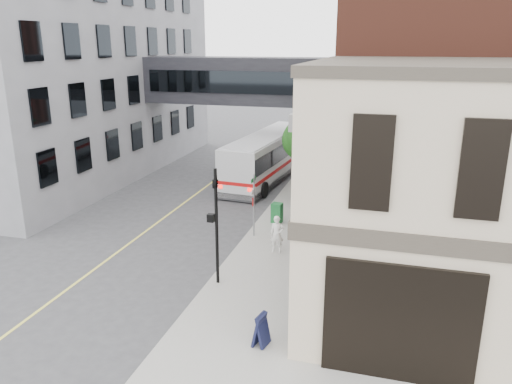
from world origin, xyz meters
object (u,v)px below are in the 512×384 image
Objects in this scene: bus at (268,155)px; newspaper_box at (277,213)px; sandwich_board at (261,330)px; pedestrian_a at (277,234)px; pedestrian_c at (305,190)px; pedestrian_b at (311,183)px.

bus is 11.16× the size of newspaper_box.
sandwich_board is at bearing -70.27° from newspaper_box.
pedestrian_a reaches higher than newspaper_box.
pedestrian_c is at bearing 107.08° from sandwich_board.
pedestrian_a is 8.34m from pedestrian_b.
pedestrian_b is 1.81m from pedestrian_c.
pedestrian_b is at bearing 94.42° from pedestrian_c.
pedestrian_b is 15.33m from sandwich_board.
sandwich_board is (1.11, -15.28, -0.35)m from pedestrian_b.
pedestrian_b is 0.91× the size of pedestrian_c.
pedestrian_a is 1.60× the size of sandwich_board.
pedestrian_b is 4.85m from newspaper_box.
bus is 6.62m from pedestrian_c.
pedestrian_c reaches higher than pedestrian_b.
newspaper_box is at bearing 113.03° from sandwich_board.
pedestrian_b is (3.60, -3.76, -0.68)m from bus.
pedestrian_b is at bearing 106.27° from sandwich_board.
bus is 12.62m from pedestrian_a.
sandwich_board is (1.18, -6.95, -0.31)m from pedestrian_a.
newspaper_box is 1.00× the size of sandwich_board.
pedestrian_b is 1.69× the size of sandwich_board.
bus is at bearing 129.52° from pedestrian_b.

